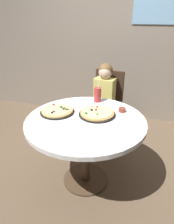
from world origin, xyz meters
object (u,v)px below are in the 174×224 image
chair_wooden (107,101)px  pizza_veggie (97,113)px  dining_table (86,129)px  diner_child (102,109)px  pizza_cheese (57,111)px  sauce_bowl (122,110)px  soda_cup (98,95)px

chair_wooden → pizza_veggie: bearing=-85.5°
dining_table → diner_child: 0.82m
pizza_cheese → sauce_bowl: size_ratio=4.84×
soda_cup → sauce_bowl: soda_cup is taller
chair_wooden → pizza_cheese: 1.01m
pizza_cheese → diner_child: bearing=68.3°
soda_cup → sauce_bowl: size_ratio=4.37×
diner_child → sauce_bowl: size_ratio=15.46×
dining_table → pizza_cheese: (-0.31, 0.06, 0.12)m
pizza_veggie → sauce_bowl: 0.26m
chair_wooden → pizza_cheese: (-0.32, -0.93, 0.24)m
chair_wooden → sauce_bowl: 0.83m
dining_table → pizza_veggie: 0.19m
sauce_bowl → pizza_cheese: bearing=-162.4°
chair_wooden → soda_cup: soda_cup is taller
soda_cup → sauce_bowl: 0.36m
pizza_veggie → sauce_bowl: bearing=31.3°
soda_cup → pizza_cheese: bearing=-129.5°
chair_wooden → dining_table: bearing=-90.8°
pizza_cheese → dining_table: bearing=-10.5°
chair_wooden → pizza_cheese: size_ratio=2.81×
chair_wooden → sauce_bowl: chair_wooden is taller
diner_child → soda_cup: 0.50m
dining_table → chair_wooden: (0.01, 0.99, -0.11)m
chair_wooden → pizza_veggie: size_ratio=2.65×
dining_table → soda_cup: soda_cup is taller
sauce_bowl → diner_child: bearing=119.9°
dining_table → soda_cup: 0.48m
pizza_veggie → sauce_bowl: size_ratio=5.13×
diner_child → sauce_bowl: 0.70m
diner_child → soda_cup: diner_child is taller
dining_table → chair_wooden: size_ratio=1.19×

